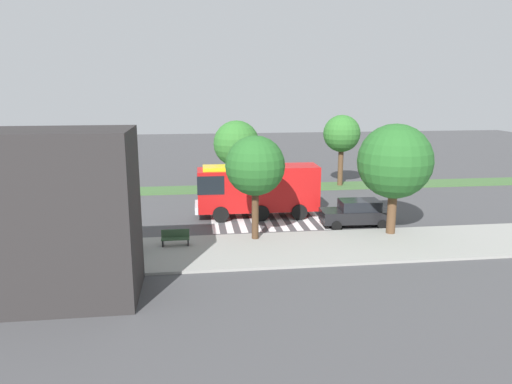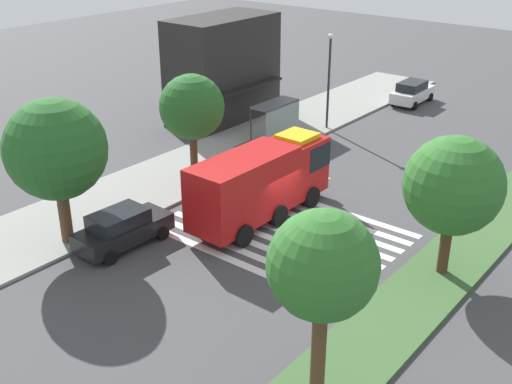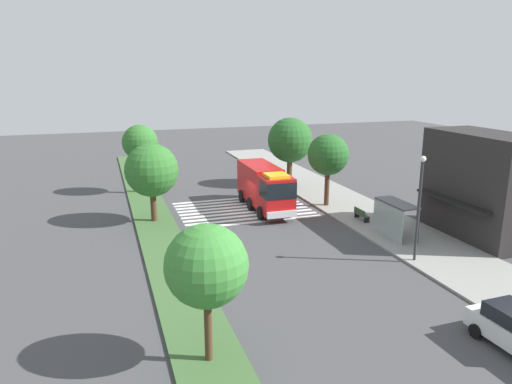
{
  "view_description": "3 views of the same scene",
  "coord_description": "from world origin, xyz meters",
  "px_view_note": "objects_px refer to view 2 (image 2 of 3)",
  "views": [
    {
      "loc": [
        4.04,
        34.25,
        9.08
      ],
      "look_at": [
        -0.31,
        0.66,
        1.55
      ],
      "focal_mm": 33.42,
      "sensor_mm": 36.0,
      "label": 1
    },
    {
      "loc": [
        -22.81,
        -16.02,
        14.44
      ],
      "look_at": [
        -0.96,
        1.49,
        1.73
      ],
      "focal_mm": 44.7,
      "sensor_mm": 36.0,
      "label": 2
    },
    {
      "loc": [
        36.23,
        -11.07,
        11.41
      ],
      "look_at": [
        -0.1,
        0.89,
        1.63
      ],
      "focal_mm": 33.22,
      "sensor_mm": 36.0,
      "label": 3
    }
  ],
  "objects_px": {
    "street_lamp": "(329,74)",
    "median_tree_west": "(453,186)",
    "fire_truck": "(264,179)",
    "bus_stop_shelter": "(279,114)",
    "parked_car_west": "(122,228)",
    "parked_car_mid": "(412,92)",
    "bench_near_shelter": "(240,150)",
    "sidewalk_tree_far_west": "(56,150)",
    "median_tree_far_west": "(323,267)",
    "sidewalk_tree_west": "(192,108)"
  },
  "relations": [
    {
      "from": "median_tree_far_west",
      "to": "median_tree_west",
      "type": "height_order",
      "value": "median_tree_far_west"
    },
    {
      "from": "parked_car_west",
      "to": "sidewalk_tree_far_west",
      "type": "height_order",
      "value": "sidewalk_tree_far_west"
    },
    {
      "from": "fire_truck",
      "to": "bus_stop_shelter",
      "type": "relative_size",
      "value": 2.49
    },
    {
      "from": "bench_near_shelter",
      "to": "sidewalk_tree_west",
      "type": "xyz_separation_m",
      "value": [
        -4.71,
        -0.65,
        3.95
      ]
    },
    {
      "from": "parked_car_west",
      "to": "street_lamp",
      "type": "xyz_separation_m",
      "value": [
        19.94,
        1.8,
        3.05
      ]
    },
    {
      "from": "parked_car_west",
      "to": "bus_stop_shelter",
      "type": "bearing_deg",
      "value": 12.64
    },
    {
      "from": "fire_truck",
      "to": "bus_stop_shelter",
      "type": "bearing_deg",
      "value": 33.89
    },
    {
      "from": "street_lamp",
      "to": "sidewalk_tree_west",
      "type": "bearing_deg",
      "value": 178.22
    },
    {
      "from": "parked_car_mid",
      "to": "bus_stop_shelter",
      "type": "xyz_separation_m",
      "value": [
        -13.67,
        2.89,
        0.97
      ]
    },
    {
      "from": "bus_stop_shelter",
      "to": "sidewalk_tree_far_west",
      "type": "height_order",
      "value": "sidewalk_tree_far_west"
    },
    {
      "from": "street_lamp",
      "to": "median_tree_far_west",
      "type": "height_order",
      "value": "street_lamp"
    },
    {
      "from": "fire_truck",
      "to": "sidewalk_tree_west",
      "type": "distance_m",
      "value": 5.98
    },
    {
      "from": "parked_car_mid",
      "to": "bench_near_shelter",
      "type": "bearing_deg",
      "value": 169.42
    },
    {
      "from": "fire_truck",
      "to": "sidewalk_tree_west",
      "type": "relative_size",
      "value": 1.41
    },
    {
      "from": "parked_car_west",
      "to": "sidewalk_tree_far_west",
      "type": "relative_size",
      "value": 0.69
    },
    {
      "from": "bench_near_shelter",
      "to": "parked_car_west",
      "type": "bearing_deg",
      "value": -166.39
    },
    {
      "from": "parked_car_mid",
      "to": "median_tree_far_west",
      "type": "height_order",
      "value": "median_tree_far_west"
    },
    {
      "from": "parked_car_mid",
      "to": "sidewalk_tree_west",
      "type": "relative_size",
      "value": 0.73
    },
    {
      "from": "parked_car_mid",
      "to": "street_lamp",
      "type": "relative_size",
      "value": 0.7
    },
    {
      "from": "bus_stop_shelter",
      "to": "median_tree_far_west",
      "type": "distance_m",
      "value": 24.25
    },
    {
      "from": "parked_car_mid",
      "to": "bus_stop_shelter",
      "type": "height_order",
      "value": "bus_stop_shelter"
    },
    {
      "from": "bench_near_shelter",
      "to": "median_tree_west",
      "type": "xyz_separation_m",
      "value": [
        -4.92,
        -15.36,
        3.53
      ]
    },
    {
      "from": "parked_car_west",
      "to": "parked_car_mid",
      "type": "distance_m",
      "value": 29.44
    },
    {
      "from": "bench_near_shelter",
      "to": "fire_truck",
      "type": "bearing_deg",
      "value": -131.37
    },
    {
      "from": "sidewalk_tree_far_west",
      "to": "parked_car_mid",
      "type": "bearing_deg",
      "value": -4.08
    },
    {
      "from": "fire_truck",
      "to": "parked_car_west",
      "type": "xyz_separation_m",
      "value": [
        -6.43,
        3.21,
        -1.17
      ]
    },
    {
      "from": "fire_truck",
      "to": "parked_car_west",
      "type": "bearing_deg",
      "value": 154.23
    },
    {
      "from": "parked_car_mid",
      "to": "bench_near_shelter",
      "type": "xyz_separation_m",
      "value": [
        -17.67,
        2.85,
        -0.32
      ]
    },
    {
      "from": "median_tree_far_west",
      "to": "parked_car_mid",
      "type": "bearing_deg",
      "value": 21.24
    },
    {
      "from": "parked_car_mid",
      "to": "median_tree_west",
      "type": "relative_size",
      "value": 0.75
    },
    {
      "from": "parked_car_west",
      "to": "median_tree_far_west",
      "type": "distance_m",
      "value": 13.4
    },
    {
      "from": "bench_near_shelter",
      "to": "sidewalk_tree_far_west",
      "type": "relative_size",
      "value": 0.24
    },
    {
      "from": "parked_car_mid",
      "to": "sidewalk_tree_far_west",
      "type": "bearing_deg",
      "value": 174.53
    },
    {
      "from": "fire_truck",
      "to": "sidewalk_tree_far_west",
      "type": "relative_size",
      "value": 1.28
    },
    {
      "from": "bus_stop_shelter",
      "to": "median_tree_west",
      "type": "xyz_separation_m",
      "value": [
        -8.92,
        -15.39,
        2.23
      ]
    },
    {
      "from": "parked_car_mid",
      "to": "street_lamp",
      "type": "distance_m",
      "value": 10.13
    },
    {
      "from": "fire_truck",
      "to": "bench_near_shelter",
      "type": "xyz_separation_m",
      "value": [
        5.34,
        6.06,
        -1.48
      ]
    },
    {
      "from": "sidewalk_tree_far_west",
      "to": "median_tree_far_west",
      "type": "bearing_deg",
      "value": -94.97
    },
    {
      "from": "median_tree_far_west",
      "to": "median_tree_west",
      "type": "relative_size",
      "value": 1.07
    },
    {
      "from": "median_tree_west",
      "to": "bus_stop_shelter",
      "type": "bearing_deg",
      "value": 59.9
    },
    {
      "from": "sidewalk_tree_west",
      "to": "median_tree_far_west",
      "type": "distance_m",
      "value": 17.68
    },
    {
      "from": "bus_stop_shelter",
      "to": "parked_car_mid",
      "type": "bearing_deg",
      "value": -11.92
    },
    {
      "from": "bus_stop_shelter",
      "to": "sidewalk_tree_far_west",
      "type": "bearing_deg",
      "value": -177.73
    },
    {
      "from": "fire_truck",
      "to": "bus_stop_shelter",
      "type": "height_order",
      "value": "fire_truck"
    },
    {
      "from": "parked_car_mid",
      "to": "median_tree_west",
      "type": "distance_m",
      "value": 26.02
    },
    {
      "from": "parked_car_west",
      "to": "bench_near_shelter",
      "type": "height_order",
      "value": "parked_car_west"
    },
    {
      "from": "median_tree_far_west",
      "to": "fire_truck",
      "type": "bearing_deg",
      "value": 45.42
    },
    {
      "from": "fire_truck",
      "to": "street_lamp",
      "type": "height_order",
      "value": "street_lamp"
    },
    {
      "from": "fire_truck",
      "to": "street_lamp",
      "type": "relative_size",
      "value": 1.34
    },
    {
      "from": "street_lamp",
      "to": "median_tree_west",
      "type": "height_order",
      "value": "street_lamp"
    }
  ]
}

